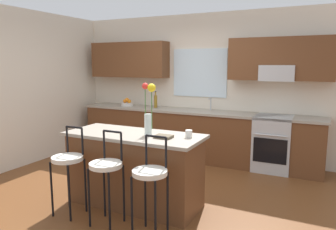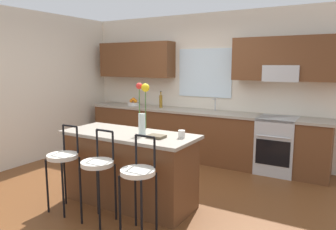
{
  "view_description": "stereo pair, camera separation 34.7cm",
  "coord_description": "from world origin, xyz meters",
  "px_view_note": "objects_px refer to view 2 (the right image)",
  "views": [
    {
      "loc": [
        2.17,
        -3.78,
        1.77
      ],
      "look_at": [
        0.04,
        0.55,
        1.0
      ],
      "focal_mm": 34.27,
      "sensor_mm": 36.0,
      "label": 1
    },
    {
      "loc": [
        2.47,
        -3.61,
        1.77
      ],
      "look_at": [
        0.04,
        0.55,
        1.0
      ],
      "focal_mm": 34.27,
      "sensor_mm": 36.0,
      "label": 2
    }
  ],
  "objects_px": {
    "mug_ceramic": "(182,134)",
    "bottle_olive_oil": "(161,101)",
    "cookbook": "(156,136)",
    "oven_range": "(277,145)",
    "bar_stool_far": "(138,176)",
    "bar_stool_near": "(63,160)",
    "bar_stool_middle": "(98,168)",
    "flower_vase": "(143,109)",
    "fruit_bowl_oranges": "(134,103)",
    "kitchen_island": "(129,168)"
  },
  "relations": [
    {
      "from": "bar_stool_middle",
      "to": "mug_ceramic",
      "type": "bearing_deg",
      "value": 43.87
    },
    {
      "from": "bar_stool_near",
      "to": "mug_ceramic",
      "type": "distance_m",
      "value": 1.45
    },
    {
      "from": "oven_range",
      "to": "kitchen_island",
      "type": "distance_m",
      "value": 2.56
    },
    {
      "from": "oven_range",
      "to": "bar_stool_middle",
      "type": "distance_m",
      "value": 3.06
    },
    {
      "from": "bar_stool_middle",
      "to": "mug_ceramic",
      "type": "distance_m",
      "value": 1.02
    },
    {
      "from": "bottle_olive_oil",
      "to": "fruit_bowl_oranges",
      "type": "bearing_deg",
      "value": 179.66
    },
    {
      "from": "bar_stool_middle",
      "to": "fruit_bowl_oranges",
      "type": "distance_m",
      "value": 3.18
    },
    {
      "from": "kitchen_island",
      "to": "mug_ceramic",
      "type": "height_order",
      "value": "mug_ceramic"
    },
    {
      "from": "cookbook",
      "to": "kitchen_island",
      "type": "bearing_deg",
      "value": 173.31
    },
    {
      "from": "kitchen_island",
      "to": "bar_stool_far",
      "type": "relative_size",
      "value": 1.66
    },
    {
      "from": "bar_stool_near",
      "to": "flower_vase",
      "type": "distance_m",
      "value": 1.13
    },
    {
      "from": "bar_stool_far",
      "to": "cookbook",
      "type": "bearing_deg",
      "value": 102.0
    },
    {
      "from": "bar_stool_middle",
      "to": "bottle_olive_oil",
      "type": "relative_size",
      "value": 3.18
    },
    {
      "from": "bar_stool_far",
      "to": "mug_ceramic",
      "type": "height_order",
      "value": "bar_stool_far"
    },
    {
      "from": "oven_range",
      "to": "flower_vase",
      "type": "xyz_separation_m",
      "value": [
        -1.15,
        -2.16,
        0.77
      ]
    },
    {
      "from": "bar_stool_far",
      "to": "bar_stool_near",
      "type": "bearing_deg",
      "value": 180.0
    },
    {
      "from": "kitchen_island",
      "to": "mug_ceramic",
      "type": "relative_size",
      "value": 19.23
    },
    {
      "from": "bar_stool_near",
      "to": "kitchen_island",
      "type": "bearing_deg",
      "value": 46.14
    },
    {
      "from": "bar_stool_near",
      "to": "bottle_olive_oil",
      "type": "height_order",
      "value": "bottle_olive_oil"
    },
    {
      "from": "mug_ceramic",
      "to": "bottle_olive_oil",
      "type": "bearing_deg",
      "value": 126.87
    },
    {
      "from": "kitchen_island",
      "to": "cookbook",
      "type": "bearing_deg",
      "value": -6.69
    },
    {
      "from": "flower_vase",
      "to": "fruit_bowl_oranges",
      "type": "bearing_deg",
      "value": 128.69
    },
    {
      "from": "fruit_bowl_oranges",
      "to": "bottle_olive_oil",
      "type": "relative_size",
      "value": 0.73
    },
    {
      "from": "bar_stool_far",
      "to": "cookbook",
      "type": "height_order",
      "value": "bar_stool_far"
    },
    {
      "from": "mug_ceramic",
      "to": "bottle_olive_oil",
      "type": "relative_size",
      "value": 0.28
    },
    {
      "from": "cookbook",
      "to": "oven_range",
      "type": "bearing_deg",
      "value": 67.35
    },
    {
      "from": "kitchen_island",
      "to": "bar_stool_middle",
      "type": "bearing_deg",
      "value": -90.0
    },
    {
      "from": "oven_range",
      "to": "cookbook",
      "type": "distance_m",
      "value": 2.45
    },
    {
      "from": "oven_range",
      "to": "bar_stool_far",
      "type": "height_order",
      "value": "bar_stool_far"
    },
    {
      "from": "bar_stool_middle",
      "to": "cookbook",
      "type": "relative_size",
      "value": 5.21
    },
    {
      "from": "bar_stool_near",
      "to": "bar_stool_middle",
      "type": "bearing_deg",
      "value": 0.0
    },
    {
      "from": "kitchen_island",
      "to": "mug_ceramic",
      "type": "xyz_separation_m",
      "value": [
        0.69,
        0.1,
        0.5
      ]
    },
    {
      "from": "mug_ceramic",
      "to": "fruit_bowl_oranges",
      "type": "distance_m",
      "value": 3.06
    },
    {
      "from": "oven_range",
      "to": "bottle_olive_oil",
      "type": "relative_size",
      "value": 2.81
    },
    {
      "from": "bar_stool_far",
      "to": "fruit_bowl_oranges",
      "type": "height_order",
      "value": "fruit_bowl_oranges"
    },
    {
      "from": "bottle_olive_oil",
      "to": "cookbook",
      "type": "bearing_deg",
      "value": -59.61
    },
    {
      "from": "flower_vase",
      "to": "mug_ceramic",
      "type": "height_order",
      "value": "flower_vase"
    },
    {
      "from": "bar_stool_middle",
      "to": "bottle_olive_oil",
      "type": "xyz_separation_m",
      "value": [
        -0.87,
        2.76,
        0.42
      ]
    },
    {
      "from": "flower_vase",
      "to": "fruit_bowl_oranges",
      "type": "relative_size",
      "value": 2.63
    },
    {
      "from": "bar_stool_middle",
      "to": "cookbook",
      "type": "height_order",
      "value": "bar_stool_middle"
    },
    {
      "from": "bar_stool_middle",
      "to": "bar_stool_far",
      "type": "height_order",
      "value": "same"
    },
    {
      "from": "mug_ceramic",
      "to": "fruit_bowl_oranges",
      "type": "relative_size",
      "value": 0.37
    },
    {
      "from": "oven_range",
      "to": "flower_vase",
      "type": "distance_m",
      "value": 2.56
    },
    {
      "from": "kitchen_island",
      "to": "bar_stool_middle",
      "type": "relative_size",
      "value": 1.66
    },
    {
      "from": "oven_range",
      "to": "bottle_olive_oil",
      "type": "height_order",
      "value": "bottle_olive_oil"
    },
    {
      "from": "bar_stool_near",
      "to": "cookbook",
      "type": "xyz_separation_m",
      "value": [
        0.99,
        0.52,
        0.3
      ]
    },
    {
      "from": "oven_range",
      "to": "flower_vase",
      "type": "height_order",
      "value": "flower_vase"
    },
    {
      "from": "kitchen_island",
      "to": "fruit_bowl_oranges",
      "type": "height_order",
      "value": "fruit_bowl_oranges"
    },
    {
      "from": "bar_stool_near",
      "to": "fruit_bowl_oranges",
      "type": "relative_size",
      "value": 4.34
    },
    {
      "from": "kitchen_island",
      "to": "bottle_olive_oil",
      "type": "xyz_separation_m",
      "value": [
        -0.87,
        2.19,
        0.59
      ]
    }
  ]
}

